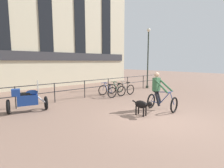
% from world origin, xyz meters
% --- Properties ---
extents(ground_plane, '(60.00, 60.00, 0.00)m').
position_xyz_m(ground_plane, '(0.00, 0.00, 0.00)').
color(ground_plane, '#846656').
extents(canal_railing, '(15.05, 0.05, 1.05)m').
position_xyz_m(canal_railing, '(-0.00, 5.20, 0.71)').
color(canal_railing, '#232326').
rests_on(canal_railing, ground_plane).
extents(building_facade, '(18.00, 0.72, 10.84)m').
position_xyz_m(building_facade, '(0.00, 10.99, 5.40)').
color(building_facade, beige).
rests_on(building_facade, ground_plane).
extents(cyclist_with_bike, '(0.80, 1.23, 1.70)m').
position_xyz_m(cyclist_with_bike, '(1.06, 0.70, 0.76)').
color(cyclist_with_bike, black).
rests_on(cyclist_with_bike, ground_plane).
extents(dog, '(0.31, 0.99, 0.64)m').
position_xyz_m(dog, '(-0.21, 0.65, 0.45)').
color(dog, black).
rests_on(dog, ground_plane).
extents(parked_motorcycle, '(1.70, 1.00, 1.35)m').
position_xyz_m(parked_motorcycle, '(-3.49, 4.31, 0.56)').
color(parked_motorcycle, black).
rests_on(parked_motorcycle, ground_plane).
extents(parked_bicycle_near_lamp, '(0.79, 1.18, 0.86)m').
position_xyz_m(parked_bicycle_near_lamp, '(1.24, 4.54, 0.36)').
color(parked_bicycle_near_lamp, black).
rests_on(parked_bicycle_near_lamp, ground_plane).
extents(parked_bicycle_mid_left, '(0.80, 1.19, 0.86)m').
position_xyz_m(parked_bicycle_mid_left, '(2.03, 4.54, 0.36)').
color(parked_bicycle_mid_left, black).
rests_on(parked_bicycle_mid_left, ground_plane).
extents(parked_bicycle_mid_right, '(0.71, 1.14, 0.86)m').
position_xyz_m(parked_bicycle_mid_right, '(2.83, 4.54, 0.36)').
color(parked_bicycle_mid_right, black).
rests_on(parked_bicycle_mid_right, ground_plane).
extents(street_lamp, '(0.28, 0.28, 4.79)m').
position_xyz_m(street_lamp, '(5.96, 5.04, 2.67)').
color(street_lamp, '#2D382D').
rests_on(street_lamp, ground_plane).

